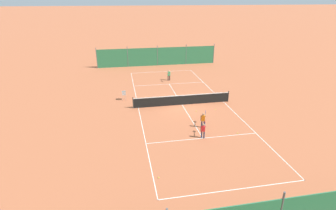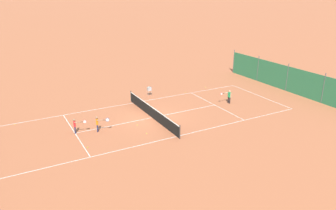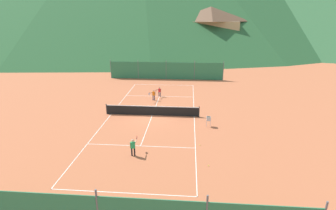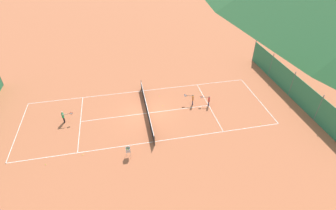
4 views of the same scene
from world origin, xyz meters
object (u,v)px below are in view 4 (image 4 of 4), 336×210
Objects in this scene: tennis_net at (147,109)px; tennis_ball_by_net_left at (163,106)px; tennis_ball_alley_left at (261,124)px; tennis_ball_alley_right at (83,155)px; tennis_ball_by_net_right at (45,164)px; tennis_ball_near_corner at (160,96)px; player_near_baseline at (192,99)px; player_far_service at (63,116)px; ball_hopper at (128,150)px; tennis_ball_far_corner at (199,91)px; player_near_service at (208,100)px.

tennis_net is 139.09× the size of tennis_ball_by_net_left.
tennis_net reaches higher than tennis_ball_alley_left.
tennis_ball_alley_right and tennis_ball_by_net_right have the same top height.
tennis_net is 3.20m from tennis_ball_near_corner.
tennis_net is 2.00m from tennis_ball_by_net_left.
tennis_ball_by_net_left and tennis_ball_near_corner have the same top height.
player_near_baseline is at bearing 83.23° from tennis_ball_by_net_left.
player_far_service is 9.59m from tennis_ball_by_net_left.
tennis_ball_by_net_left is at bearing 116.62° from tennis_net.
player_near_baseline is 18.35× the size of tennis_ball_alley_right.
tennis_net is at bearing 156.86° from ball_hopper.
tennis_ball_far_corner is (-2.22, 1.44, -0.67)m from player_near_baseline.
player_near_service is 14.12m from player_far_service.
tennis_net is at bearing -66.17° from tennis_ball_far_corner.
tennis_net is at bearing 119.20° from tennis_ball_by_net_right.
tennis_ball_by_net_left is at bearing 93.82° from player_far_service.
player_near_service is 17.42× the size of tennis_ball_far_corner.
tennis_ball_by_net_left is (-0.87, 1.74, -0.47)m from tennis_net.
tennis_ball_far_corner is 16.81m from tennis_ball_by_net_right.
player_near_baseline is 18.35× the size of tennis_ball_by_net_right.
tennis_net is 139.09× the size of tennis_ball_near_corner.
tennis_ball_alley_left is 1.00× the size of tennis_ball_by_net_right.
player_near_baseline reaches higher than ball_hopper.
tennis_net is 139.09× the size of tennis_ball_by_net_right.
tennis_ball_alley_right is 0.07× the size of ball_hopper.
tennis_ball_by_net_left and tennis_ball_far_corner have the same top height.
tennis_ball_far_corner is at bearing 120.59° from tennis_ball_alley_right.
player_near_baseline is at bearing 111.81° from tennis_ball_by_net_right.
player_far_service is 5.09m from tennis_ball_alley_right.
player_near_baseline is 18.35× the size of tennis_ball_near_corner.
tennis_ball_alley_right is at bearing -53.24° from tennis_net.
tennis_ball_by_net_right is (1.10, -19.00, 0.00)m from tennis_ball_alley_left.
tennis_ball_alley_right is 2.86m from tennis_ball_by_net_right.
tennis_net is 7.98× the size of player_near_service.
player_far_service is at bearing -134.96° from ball_hopper.
tennis_ball_by_net_right is 0.07× the size of ball_hopper.
ball_hopper is (5.32, -8.58, -0.02)m from player_near_service.
player_far_service is 9.87m from tennis_ball_near_corner.
player_near_baseline is 18.35× the size of tennis_ball_alley_left.
ball_hopper reaches higher than tennis_ball_by_net_left.
tennis_ball_near_corner is at bearing -125.24° from player_near_baseline.
tennis_ball_alley_right is (4.46, -12.27, -0.64)m from player_near_service.
tennis_ball_alley_left is at bearing 96.84° from ball_hopper.
tennis_ball_far_corner is at bearing 147.06° from player_near_baseline.
ball_hopper is (7.95, -4.00, 0.63)m from tennis_ball_near_corner.
tennis_ball_alley_right and tennis_ball_far_corner have the same top height.
tennis_ball_alley_left is 10.67m from tennis_ball_near_corner.
player_far_service is 19.21× the size of tennis_ball_by_net_right.
tennis_ball_far_corner is (-2.50, 14.01, -0.71)m from player_far_service.
player_near_baseline is 3.77m from tennis_ball_near_corner.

